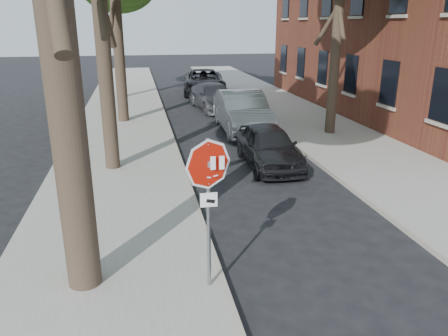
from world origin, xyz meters
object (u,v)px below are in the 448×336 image
at_px(stop_sign, 208,186).
at_px(car_c, 214,97).
at_px(car_a, 269,146).
at_px(car_d, 204,82).
at_px(car_b, 242,112).

height_order(stop_sign, car_c, stop_sign).
relative_size(car_a, car_c, 0.83).
bearing_deg(car_c, car_a, -96.99).
bearing_deg(car_d, car_a, -84.27).
height_order(car_b, car_d, car_b).
height_order(stop_sign, car_a, stop_sign).
bearing_deg(car_a, stop_sign, -113.51).
bearing_deg(car_d, car_c, -86.47).
bearing_deg(car_c, car_b, -93.69).
distance_m(car_b, car_c, 5.21).
xyz_separation_m(car_a, car_c, (-0.03, 10.00, 0.02)).
distance_m(stop_sign, car_b, 11.88).
distance_m(car_a, car_d, 15.46).
distance_m(car_a, car_b, 4.82).
distance_m(car_b, car_d, 10.65).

